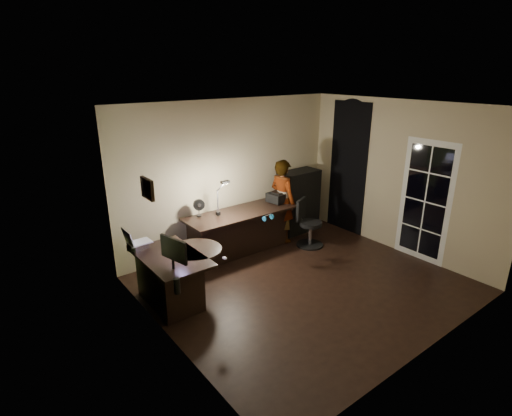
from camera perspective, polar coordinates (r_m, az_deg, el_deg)
floor at (r=6.39m, az=6.94°, el=-10.77°), size 4.50×4.00×0.01m
ceiling at (r=5.56m, az=8.09°, el=14.20°), size 4.50×4.00×0.01m
wall_back at (r=7.33m, az=-3.63°, el=4.79°), size 4.50×0.01×2.70m
wall_front at (r=4.74m, az=24.79°, el=-5.36°), size 4.50×0.01×2.70m
wall_left at (r=4.62m, az=-12.94°, el=-4.59°), size 0.01×4.00×2.70m
wall_right at (r=7.54m, az=19.79°, el=4.10°), size 0.01×4.00×2.70m
green_wall_overlay at (r=4.63m, az=-12.77°, el=-4.55°), size 0.00×4.00×2.70m
arched_doorway at (r=8.20m, az=13.00°, el=5.54°), size 0.01×0.90×2.60m
french_door at (r=7.34m, az=23.00°, el=0.84°), size 0.02×0.92×2.10m
framed_picture at (r=4.86m, az=-15.26°, el=2.68°), size 0.04×0.30×0.25m
desk_left at (r=5.87m, az=-11.81°, el=-9.88°), size 0.77×1.25×0.72m
desk_right at (r=7.21m, az=-2.01°, el=-3.47°), size 2.10×0.74×0.79m
cabinet at (r=8.13m, az=6.06°, el=0.94°), size 0.85×0.44×1.27m
laptop_stand at (r=6.03m, az=-16.52°, el=-5.30°), size 0.29×0.27×0.10m
laptop at (r=5.97m, az=-16.39°, el=-3.76°), size 0.35×0.33×0.23m
monitor at (r=5.30m, az=-11.79°, el=-7.08°), size 0.20×0.49×0.32m
mouse at (r=5.54m, az=-4.50°, el=-7.15°), size 0.06×0.09×0.03m
phone at (r=5.98m, az=-9.75°, el=-5.46°), size 0.10×0.15×0.01m
pen at (r=6.00m, az=-8.05°, el=-5.26°), size 0.08×0.11×0.01m
speaker at (r=4.80m, az=-11.23°, el=-10.85°), size 0.09×0.09×0.20m
notepad at (r=5.37m, az=-11.40°, el=-8.53°), size 0.21×0.25×0.01m
desk_fan at (r=6.83m, az=-8.18°, el=0.06°), size 0.22×0.16×0.30m
headphones at (r=6.62m, az=1.75°, el=-1.32°), size 0.22×0.13×0.10m
printer at (r=7.56m, az=3.32°, el=1.69°), size 0.46×0.38×0.18m
desk_lamp at (r=6.76m, az=-5.52°, el=1.81°), size 0.19×0.33×0.71m
office_chair at (r=7.52m, az=7.82°, el=-2.19°), size 0.66×0.66×0.90m
person at (r=7.60m, az=3.81°, el=1.01°), size 0.41×0.59×1.60m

